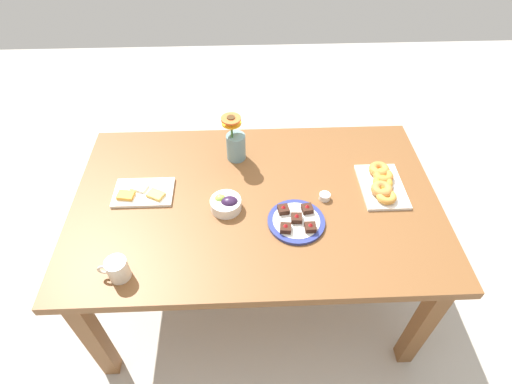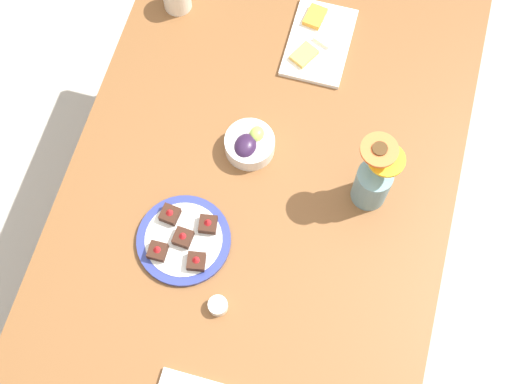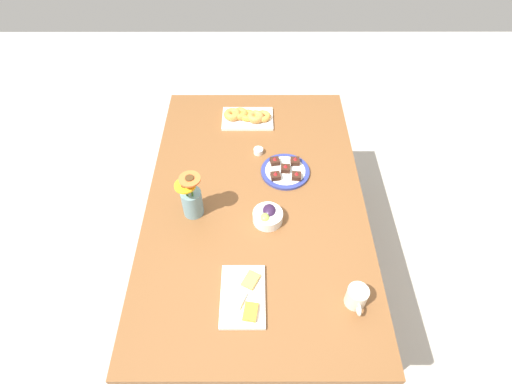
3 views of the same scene
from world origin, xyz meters
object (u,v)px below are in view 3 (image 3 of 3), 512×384
at_px(croissant_platter, 247,116).
at_px(flower_vase, 192,200).
at_px(grape_bowl, 268,216).
at_px(dessert_plate, 286,171).
at_px(jam_cup_honey, 259,151).
at_px(dining_table, 256,209).
at_px(cheese_platter, 244,296).
at_px(coffee_mug, 357,297).

distance_m(croissant_platter, flower_vase, 0.69).
xyz_separation_m(grape_bowl, dessert_plate, (-0.29, 0.09, -0.02)).
relative_size(jam_cup_honey, dessert_plate, 0.20).
height_order(dining_table, jam_cup_honey, jam_cup_honey).
relative_size(dessert_plate, flower_vase, 0.97).
xyz_separation_m(dining_table, flower_vase, (0.09, -0.28, 0.17)).
xyz_separation_m(jam_cup_honey, dessert_plate, (0.14, 0.13, -0.00)).
xyz_separation_m(dining_table, grape_bowl, (0.13, 0.05, 0.12)).
bearing_deg(cheese_platter, flower_vase, -150.75).
distance_m(grape_bowl, dessert_plate, 0.30).
bearing_deg(coffee_mug, dining_table, -144.20).
relative_size(croissant_platter, jam_cup_honey, 6.12).
xyz_separation_m(dessert_plate, flower_vase, (0.25, -0.42, 0.07)).
height_order(dining_table, croissant_platter, croissant_platter).
distance_m(grape_bowl, cheese_platter, 0.38).
relative_size(grape_bowl, dessert_plate, 0.55).
bearing_deg(dessert_plate, croissant_platter, -154.74).
height_order(grape_bowl, flower_vase, flower_vase).
height_order(dessert_plate, flower_vase, flower_vase).
distance_m(grape_bowl, croissant_platter, 0.70).
distance_m(coffee_mug, cheese_platter, 0.42).
relative_size(croissant_platter, dessert_plate, 1.23).
relative_size(coffee_mug, dessert_plate, 0.48).
bearing_deg(coffee_mug, croissant_platter, -158.81).
bearing_deg(croissant_platter, dining_table, 4.71).
height_order(dining_table, flower_vase, flower_vase).
height_order(coffee_mug, croissant_platter, coffee_mug).
distance_m(dining_table, flower_vase, 0.34).
height_order(cheese_platter, jam_cup_honey, cheese_platter).
bearing_deg(croissant_platter, dessert_plate, 25.26).
distance_m(cheese_platter, flower_vase, 0.48).
height_order(croissant_platter, jam_cup_honey, croissant_platter).
xyz_separation_m(dining_table, coffee_mug, (0.52, 0.37, 0.13)).
height_order(grape_bowl, croissant_platter, grape_bowl).
bearing_deg(croissant_platter, coffee_mug, 21.19).
height_order(coffee_mug, jam_cup_honey, coffee_mug).
bearing_deg(dessert_plate, coffee_mug, 18.64).
bearing_deg(grape_bowl, flower_vase, -97.44).
distance_m(jam_cup_honey, flower_vase, 0.49).
distance_m(cheese_platter, jam_cup_honey, 0.80).
bearing_deg(flower_vase, cheese_platter, 29.25).
relative_size(dining_table, flower_vase, 6.52).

